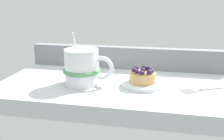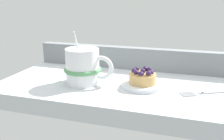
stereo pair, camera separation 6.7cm
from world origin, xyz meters
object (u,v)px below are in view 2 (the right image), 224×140
object	(u,v)px
dessert_plate	(142,85)
coffee_mug	(84,67)
raspberry_tart	(143,77)
dessert_fork	(214,92)

from	to	relation	value
dessert_plate	coffee_mug	world-z (taller)	coffee_mug
raspberry_tart	coffee_mug	bearing A→B (deg)	-173.70
coffee_mug	dessert_fork	bearing A→B (deg)	4.63
dessert_plate	raspberry_tart	world-z (taller)	raspberry_tart
dessert_plate	raspberry_tart	xyz separation A→B (cm)	(0.02, 0.01, 2.24)
raspberry_tart	dessert_fork	bearing A→B (deg)	3.13
dessert_fork	raspberry_tart	bearing A→B (deg)	-176.87
dessert_plate	coffee_mug	bearing A→B (deg)	-173.73
dessert_plate	dessert_fork	xyz separation A→B (cm)	(17.65, 0.97, -0.19)
dessert_plate	coffee_mug	size ratio (longest dim) A/B	0.77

